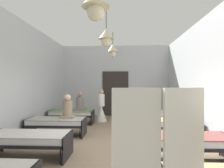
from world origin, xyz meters
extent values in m
cube|color=#8C755B|center=(0.00, 0.00, -0.05)|extent=(6.37, 10.71, 0.10)
cube|color=silver|center=(0.00, 5.15, 1.90)|extent=(6.17, 0.20, 3.81)
cube|color=silver|center=(-2.99, 0.00, 1.90)|extent=(0.20, 10.11, 3.81)
cube|color=silver|center=(2.99, 0.00, 1.90)|extent=(0.20, 10.11, 3.81)
cube|color=#2D2823|center=(0.00, 5.03, 1.20)|extent=(1.40, 0.06, 2.40)
sphere|color=beige|center=(-0.07, -2.36, 2.85)|extent=(0.28, 0.28, 0.28)
cylinder|color=brown|center=(-0.09, 0.00, 3.54)|extent=(0.02, 0.02, 0.53)
cone|color=beige|center=(-0.09, 0.00, 3.13)|extent=(0.44, 0.44, 0.28)
sphere|color=beige|center=(-0.09, 0.00, 2.91)|extent=(0.28, 0.28, 0.28)
cylinder|color=brown|center=(-0.02, 2.36, 3.56)|extent=(0.02, 0.02, 0.49)
cone|color=beige|center=(-0.02, 2.36, 3.17)|extent=(0.44, 0.44, 0.28)
sphere|color=beige|center=(-0.02, 2.36, 2.95)|extent=(0.28, 0.28, 0.28)
cylinder|color=black|center=(-2.71, -0.59, 0.17)|extent=(0.03, 0.03, 0.34)
cylinder|color=black|center=(-0.97, -1.31, 0.17)|extent=(0.03, 0.03, 0.34)
cylinder|color=black|center=(-0.97, -0.59, 0.17)|extent=(0.03, 0.03, 0.34)
cube|color=black|center=(-1.84, -0.95, 0.38)|extent=(1.90, 0.84, 0.07)
cube|color=black|center=(-0.91, -0.95, 0.29)|extent=(0.04, 0.84, 0.57)
cube|color=white|center=(-1.84, -0.95, 0.48)|extent=(1.82, 0.78, 0.14)
cube|color=beige|center=(-1.84, -0.95, 0.56)|extent=(1.86, 0.82, 0.02)
cylinder|color=black|center=(0.97, -1.31, 0.17)|extent=(0.03, 0.03, 0.34)
cylinder|color=black|center=(0.97, -0.59, 0.17)|extent=(0.03, 0.03, 0.34)
cylinder|color=black|center=(2.71, -0.59, 0.17)|extent=(0.03, 0.03, 0.34)
cube|color=black|center=(1.84, -0.95, 0.38)|extent=(1.90, 0.84, 0.07)
cube|color=black|center=(0.91, -0.95, 0.29)|extent=(0.04, 0.84, 0.57)
cube|color=white|center=(1.84, -0.95, 0.48)|extent=(1.82, 0.78, 0.14)
cube|color=#8C4C47|center=(1.84, -0.95, 0.56)|extent=(1.86, 0.82, 0.02)
cylinder|color=black|center=(-2.71, 0.59, 0.17)|extent=(0.03, 0.03, 0.34)
cylinder|color=black|center=(-2.71, 1.31, 0.17)|extent=(0.03, 0.03, 0.34)
cylinder|color=black|center=(-0.97, 0.59, 0.17)|extent=(0.03, 0.03, 0.34)
cylinder|color=black|center=(-0.97, 1.31, 0.17)|extent=(0.03, 0.03, 0.34)
cube|color=black|center=(-1.84, 0.95, 0.38)|extent=(1.90, 0.84, 0.07)
cube|color=black|center=(-2.77, 0.95, 0.29)|extent=(0.04, 0.84, 0.57)
cube|color=black|center=(-0.91, 0.95, 0.29)|extent=(0.04, 0.84, 0.57)
cube|color=white|center=(-1.84, 0.95, 0.48)|extent=(1.82, 0.78, 0.14)
cube|color=#9E9E93|center=(-1.84, 0.95, 0.56)|extent=(1.86, 0.82, 0.02)
cylinder|color=black|center=(0.97, 0.59, 0.17)|extent=(0.03, 0.03, 0.34)
cylinder|color=black|center=(0.97, 1.31, 0.17)|extent=(0.03, 0.03, 0.34)
cylinder|color=black|center=(2.71, 0.59, 0.17)|extent=(0.03, 0.03, 0.34)
cylinder|color=black|center=(2.71, 1.31, 0.17)|extent=(0.03, 0.03, 0.34)
cube|color=black|center=(1.84, 0.95, 0.38)|extent=(1.90, 0.84, 0.07)
cube|color=black|center=(0.91, 0.95, 0.29)|extent=(0.04, 0.84, 0.57)
cube|color=black|center=(2.77, 0.95, 0.29)|extent=(0.04, 0.84, 0.57)
cube|color=white|center=(1.84, 0.95, 0.48)|extent=(1.82, 0.78, 0.14)
cube|color=tan|center=(1.84, 0.95, 0.56)|extent=(1.86, 0.82, 0.02)
cylinder|color=black|center=(-2.71, 2.49, 0.17)|extent=(0.03, 0.03, 0.34)
cylinder|color=black|center=(-2.71, 3.21, 0.17)|extent=(0.03, 0.03, 0.34)
cylinder|color=black|center=(-0.97, 2.49, 0.17)|extent=(0.03, 0.03, 0.34)
cylinder|color=black|center=(-0.97, 3.21, 0.17)|extent=(0.03, 0.03, 0.34)
cube|color=black|center=(-1.84, 2.85, 0.38)|extent=(1.90, 0.84, 0.07)
cube|color=black|center=(-2.77, 2.85, 0.29)|extent=(0.04, 0.84, 0.57)
cube|color=black|center=(-0.91, 2.85, 0.29)|extent=(0.04, 0.84, 0.57)
cube|color=silver|center=(-1.84, 2.85, 0.48)|extent=(1.82, 0.78, 0.14)
cube|color=slate|center=(-1.84, 2.85, 0.56)|extent=(1.86, 0.82, 0.02)
cylinder|color=black|center=(0.97, 2.49, 0.17)|extent=(0.03, 0.03, 0.34)
cylinder|color=black|center=(0.97, 3.21, 0.17)|extent=(0.03, 0.03, 0.34)
cylinder|color=black|center=(2.71, 2.49, 0.17)|extent=(0.03, 0.03, 0.34)
cylinder|color=black|center=(2.71, 3.21, 0.17)|extent=(0.03, 0.03, 0.34)
cube|color=black|center=(1.84, 2.85, 0.38)|extent=(1.90, 0.84, 0.07)
cube|color=black|center=(0.91, 2.85, 0.29)|extent=(0.04, 0.84, 0.57)
cube|color=black|center=(2.77, 2.85, 0.29)|extent=(0.04, 0.84, 0.57)
cube|color=silver|center=(1.84, 2.85, 0.48)|extent=(1.82, 0.78, 0.14)
cube|color=beige|center=(1.84, 2.85, 0.56)|extent=(1.86, 0.82, 0.02)
cone|color=white|center=(-0.60, 3.41, 0.35)|extent=(0.52, 0.52, 0.70)
cylinder|color=white|center=(-0.60, 3.41, 0.97)|extent=(0.30, 0.30, 0.55)
sphere|color=tan|center=(-0.60, 3.41, 1.36)|extent=(0.22, 0.22, 0.22)
cone|color=white|center=(-0.60, 3.41, 1.44)|extent=(0.18, 0.18, 0.10)
cone|color=white|center=(0.55, -1.86, 0.35)|extent=(0.52, 0.52, 0.70)
cylinder|color=white|center=(0.55, -1.86, 0.97)|extent=(0.30, 0.30, 0.55)
sphere|color=#A87A5B|center=(0.55, -1.86, 1.36)|extent=(0.22, 0.22, 0.22)
cone|color=white|center=(0.55, -1.86, 1.44)|extent=(0.18, 0.18, 0.10)
cylinder|color=slate|center=(-1.49, 2.90, 0.86)|extent=(0.32, 0.32, 0.58)
cube|color=slate|center=(-1.49, 2.90, 0.61)|extent=(0.44, 0.44, 0.08)
sphere|color=#A87A5B|center=(-1.49, 2.90, 1.26)|extent=(0.22, 0.22, 0.22)
cylinder|color=gray|center=(-1.49, 1.03, 0.86)|extent=(0.32, 0.32, 0.58)
cube|color=gray|center=(-1.49, 1.03, 0.61)|extent=(0.44, 0.44, 0.08)
sphere|color=beige|center=(-1.49, 1.03, 1.26)|extent=(0.22, 0.22, 0.22)
camera|label=1|loc=(0.34, -5.30, 1.74)|focal=30.46mm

